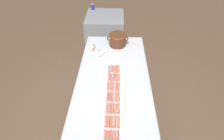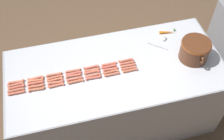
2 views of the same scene
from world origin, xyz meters
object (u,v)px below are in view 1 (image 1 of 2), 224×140
at_px(hot_dog_2, 107,108).
at_px(hot_dog_34, 118,69).
at_px(hot_dog_27, 116,69).
at_px(hot_dog_32, 118,86).
at_px(hot_dog_18, 113,86).
at_px(back_cabinet, 105,36).
at_px(soda_can, 92,7).
at_px(hot_dog_22, 115,122).
at_px(hot_dog_29, 118,122).
at_px(hot_dog_25, 116,86).
at_px(bean_pot, 118,39).
at_px(hot_dog_1, 106,121).
at_px(hot_dog_15, 112,122).
at_px(hot_dog_9, 110,108).
at_px(hot_dog_30, 118,108).
at_px(hot_dog_26, 116,77).
at_px(hot_dog_7, 108,137).
at_px(hot_dog_5, 109,77).
at_px(hot_dog_6, 109,69).
at_px(hot_dog_10, 110,96).
at_px(hot_dog_19, 114,77).
at_px(hot_dog_8, 109,121).
at_px(hot_dog_4, 108,86).
at_px(hot_dog_11, 111,86).
at_px(hot_dog_17, 113,97).
at_px(hot_dog_16, 112,108).
at_px(hot_dog_13, 112,69).
at_px(hot_dog_21, 114,137).
at_px(hot_dog_31, 118,96).
at_px(hot_dog_24, 116,97).
at_px(hot_dog_14, 111,137).
at_px(serving_spoon, 100,52).
at_px(hot_dog_23, 115,108).
at_px(hot_dog_20, 114,69).
at_px(hot_dog_3, 108,96).
at_px(hot_dog_33, 119,77).

xyz_separation_m(hot_dog_2, hot_dog_34, (0.13, 0.70, 0.00)).
distance_m(hot_dog_27, hot_dog_32, 0.35).
bearing_deg(hot_dog_18, back_cabinet, 96.59).
relative_size(hot_dog_18, soda_can, 1.22).
xyz_separation_m(hot_dog_22, hot_dog_29, (0.04, 0.00, 0.00)).
xyz_separation_m(hot_dog_25, bean_pot, (0.01, 0.99, 0.10)).
height_order(hot_dog_1, hot_dog_15, same).
xyz_separation_m(hot_dog_9, hot_dog_30, (0.10, -0.00, 0.00)).
bearing_deg(hot_dog_26, hot_dog_7, -94.34).
bearing_deg(hot_dog_5, hot_dog_18, -71.71).
distance_m(hot_dog_6, hot_dog_10, 0.51).
distance_m(hot_dog_19, hot_dog_27, 0.17).
bearing_deg(hot_dog_8, hot_dog_4, 93.31).
xyz_separation_m(hot_dog_2, hot_dog_27, (0.10, 0.69, 0.00)).
relative_size(hot_dog_1, hot_dog_5, 1.00).
bearing_deg(hot_dog_11, hot_dog_17, -81.19).
bearing_deg(hot_dog_16, hot_dog_26, 86.21).
relative_size(hot_dog_2, hot_dog_22, 1.00).
bearing_deg(hot_dog_13, hot_dog_15, -88.10).
xyz_separation_m(hot_dog_10, hot_dog_21, (0.06, -0.53, 0.00)).
bearing_deg(hot_dog_6, hot_dog_31, -75.49).
distance_m(hot_dog_19, hot_dog_24, 0.35).
bearing_deg(back_cabinet, hot_dog_4, -85.17).
height_order(hot_dog_5, hot_dog_8, same).
relative_size(hot_dog_21, hot_dog_22, 1.00).
height_order(back_cabinet, hot_dog_2, back_cabinet).
bearing_deg(back_cabinet, hot_dog_6, -84.24).
xyz_separation_m(hot_dog_5, hot_dog_16, (0.06, -0.53, 0.00)).
bearing_deg(hot_dog_16, hot_dog_18, 90.38).
relative_size(hot_dog_15, hot_dog_30, 1.00).
xyz_separation_m(hot_dog_14, serving_spoon, (-0.23, 1.47, -0.00)).
height_order(hot_dog_18, hot_dog_34, same).
distance_m(hot_dog_13, hot_dog_27, 0.06).
relative_size(hot_dog_8, hot_dog_22, 1.00).
height_order(hot_dog_24, serving_spoon, hot_dog_24).
distance_m(hot_dog_5, hot_dog_21, 0.88).
bearing_deg(serving_spoon, hot_dog_13, -64.80).
distance_m(hot_dog_2, hot_dog_9, 0.03).
relative_size(hot_dog_2, hot_dog_6, 1.00).
distance_m(hot_dog_9, hot_dog_23, 0.06).
height_order(hot_dog_20, hot_dog_27, same).
distance_m(hot_dog_3, hot_dog_30, 0.22).
relative_size(hot_dog_33, soda_can, 1.22).
distance_m(hot_dog_25, hot_dog_32, 0.03).
xyz_separation_m(hot_dog_13, hot_dog_15, (0.03, -0.87, 0.00)).
height_order(hot_dog_6, hot_dog_30, same).
distance_m(hot_dog_24, hot_dog_30, 0.18).
bearing_deg(hot_dog_11, hot_dog_32, -4.05).
bearing_deg(hot_dog_31, hot_dog_19, 100.34).
bearing_deg(hot_dog_5, hot_dog_29, -79.62).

